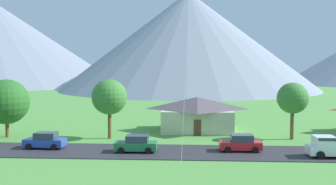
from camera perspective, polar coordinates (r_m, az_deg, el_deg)
name	(u,v)px	position (r m, az deg, el deg)	size (l,w,h in m)	color
road_strip	(188,152)	(40.68, 2.86, -8.49)	(160.00, 6.95, 0.08)	#2D2D33
mountain_east_ridge	(169,60)	(153.65, 0.19, 4.64)	(87.60, 87.60, 20.45)	slate
mountain_far_west_ridge	(188,41)	(138.85, 2.94, 7.37)	(88.14, 88.14, 33.42)	gray
house_leftmost	(197,113)	(53.30, 4.18, -2.97)	(9.90, 8.03, 4.51)	beige
tree_near_left	(6,102)	(52.13, -22.07, -1.24)	(5.46, 5.46, 7.05)	brown
tree_right_of_center	(109,97)	(47.86, -8.37, -0.66)	(4.21, 4.21, 7.09)	brown
tree_near_right	(293,98)	(49.03, 17.37, -0.81)	(3.67, 3.67, 6.73)	brown
parked_car_red_mid_west	(241,143)	(41.44, 10.34, -7.14)	(4.23, 2.15, 1.68)	red
parked_car_blue_mid_east	(45,141)	(44.08, -17.15, -6.58)	(4.26, 2.19, 1.68)	#2847A8
parked_car_green_east_end	(136,144)	(40.56, -4.56, -7.34)	(4.22, 2.12, 1.68)	#237042
pickup_truck_white_east_side	(334,147)	(41.32, 22.64, -7.16)	(5.21, 2.34, 1.99)	white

